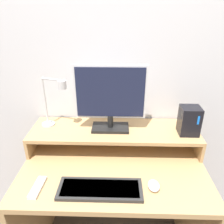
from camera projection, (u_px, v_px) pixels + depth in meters
name	position (u px, v px, depth m)	size (l,w,h in m)	color
wall_back	(115.00, 68.00, 1.42)	(6.00, 0.05, 2.50)	silver
desk	(113.00, 194.00, 1.39)	(1.07, 0.68, 0.76)	tan
monitor_shelf	(114.00, 132.00, 1.41)	(1.07, 0.31, 0.14)	tan
monitor	(110.00, 97.00, 1.31)	(0.43, 0.13, 0.41)	black
desk_lamp	(54.00, 100.00, 1.35)	(0.20, 0.11, 0.33)	silver
router_dock	(189.00, 121.00, 1.31)	(0.12, 0.11, 0.18)	black
keyboard	(100.00, 189.00, 1.10)	(0.43, 0.15, 0.02)	#282828
mouse	(154.00, 186.00, 1.12)	(0.06, 0.08, 0.03)	silver
remote_control	(38.00, 187.00, 1.12)	(0.05, 0.15, 0.02)	white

